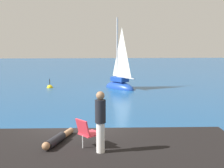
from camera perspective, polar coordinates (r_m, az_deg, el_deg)
name	(u,v)px	position (r m, az deg, el deg)	size (l,w,h in m)	color
ground_plane	(79,149)	(11.13, -6.61, -12.63)	(160.00, 160.00, 0.00)	navy
shore_ledge	(103,166)	(8.25, -1.76, -16.03)	(7.97, 3.91, 1.06)	black
boulder_seaward	(180,150)	(11.16, 13.31, -12.72)	(1.37, 1.10, 0.75)	black
boulder_inland	(189,156)	(10.69, 15.08, -13.72)	(0.71, 0.56, 0.39)	black
sailboat_near	(120,84)	(26.05, 1.53, -0.04)	(3.07, 3.75, 6.98)	#193D99
person_sunbather	(57,139)	(8.55, -10.78, -10.69)	(0.76, 1.69, 0.25)	black
person_standing	(100,120)	(7.50, -2.31, -7.19)	(0.28, 0.28, 1.62)	white
beach_chair	(87,131)	(8.04, -5.00, -9.33)	(0.76, 0.74, 0.80)	#E03342
marker_buoy	(50,88)	(27.01, -12.24, -0.73)	(0.56, 0.56, 1.13)	yellow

